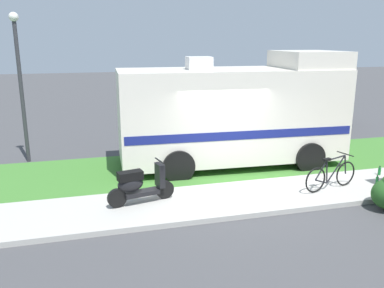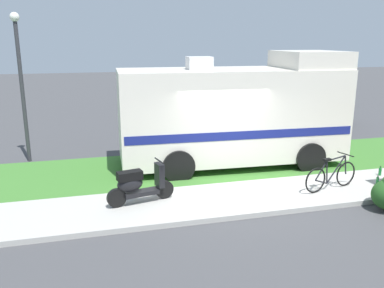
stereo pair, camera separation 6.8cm
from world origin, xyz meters
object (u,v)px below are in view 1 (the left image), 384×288
Objects in this scene: pickup_truck_near at (277,106)px; street_lamp_post at (20,75)px; bicycle at (331,175)px; bottle_spare at (377,180)px; motorhome_rv at (235,113)px; bottle_green at (379,171)px; scooter at (139,184)px.

pickup_truck_near is 10.58m from street_lamp_post.
bicycle reaches higher than bottle_spare.
motorhome_rv is 3.45m from bicycle.
bottle_green is at bearing 17.10° from bicycle.
street_lamp_post is (-7.73, 4.93, 2.26)m from bicycle.
street_lamp_post reaches higher than pickup_truck_near.
scooter is 6.77m from bottle_green.
bicycle is at bearing -32.53° from street_lamp_post.
bicycle is 6.39× the size of bottle_green.
motorhome_rv is 1.30× the size of pickup_truck_near.
bottle_green is at bearing -92.97° from pickup_truck_near.
scooter is at bearing -177.70° from bottle_green.
bottle_spare is (1.42, 0.02, -0.27)m from bicycle.
motorhome_rv reaches higher than pickup_truck_near.
scooter reaches higher than bottle_spare.
motorhome_rv is at bearing -18.41° from street_lamp_post.
bicycle is 9.45m from street_lamp_post.
street_lamp_post is (-10.06, -2.73, 1.80)m from pickup_truck_near.
pickup_truck_near is at bearing 45.80° from scooter.
bicycle is 8.02m from pickup_truck_near.
bicycle is 1.44m from bottle_spare.
scooter is 0.35× the size of street_lamp_post.
bottle_green is at bearing -24.05° from street_lamp_post.
bottle_spare is at bearing -2.87° from scooter.
motorhome_rv is 26.15× the size of bottle_green.
street_lamp_post reaches higher than bottle_green.
bicycle is 0.36× the size of street_lamp_post.
pickup_truck_near is at bearing 15.16° from street_lamp_post.
street_lamp_post reaches higher than bottle_spare.
scooter is 6.23m from bottle_spare.
motorhome_rv reaches higher than bottle_spare.
pickup_truck_near is at bearing 73.08° from bicycle.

